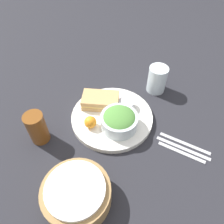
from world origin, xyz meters
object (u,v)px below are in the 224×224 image
at_px(salad_bowl, 119,120).
at_px(knife, 183,148).
at_px(drink_glass, 37,128).
at_px(spoon, 181,152).
at_px(plate, 112,117).
at_px(sandwich, 101,101).
at_px(water_glass, 157,79).
at_px(fork, 184,144).
at_px(bread_basket, 77,194).
at_px(dressing_cup, 126,104).

xyz_separation_m(salad_bowl, knife, (-0.23, -0.01, -0.05)).
distance_m(drink_glass, spoon, 0.49).
bearing_deg(drink_glass, knife, -161.21).
bearing_deg(plate, sandwich, -28.33).
height_order(salad_bowl, drink_glass, drink_glass).
bearing_deg(salad_bowl, water_glass, -103.14).
relative_size(salad_bowl, water_glass, 1.17).
distance_m(plate, fork, 0.28).
xyz_separation_m(plate, spoon, (-0.27, 0.04, -0.01)).
distance_m(bread_basket, knife, 0.38).
xyz_separation_m(plate, knife, (-0.28, 0.02, -0.01)).
bearing_deg(salad_bowl, bread_basket, 87.70).
bearing_deg(plate, water_glass, -114.61).
bearing_deg(bread_basket, plate, -84.31).
distance_m(bread_basket, fork, 0.40).
relative_size(dressing_cup, fork, 0.34).
distance_m(dressing_cup, drink_glass, 0.33).
xyz_separation_m(sandwich, spoon, (-0.34, 0.07, -0.04)).
bearing_deg(fork, water_glass, 131.49).
bearing_deg(knife, bread_basket, -125.17).
distance_m(drink_glass, water_glass, 0.51).
height_order(plate, bread_basket, bread_basket).
distance_m(knife, water_glass, 0.31).
relative_size(plate, fork, 1.70).
bearing_deg(dressing_cup, water_glass, -113.19).
bearing_deg(water_glass, plate, 65.39).
relative_size(fork, knife, 0.95).
bearing_deg(water_glass, bread_basket, 82.40).
relative_size(sandwich, fork, 0.88).
height_order(plate, salad_bowl, salad_bowl).
distance_m(knife, spoon, 0.02).
relative_size(fork, spoon, 1.11).
height_order(plate, spoon, plate).
bearing_deg(sandwich, water_glass, -130.98).
relative_size(sandwich, salad_bowl, 1.20).
relative_size(spoon, water_glass, 1.43).
relative_size(bread_basket, knife, 1.03).
bearing_deg(spoon, bread_basket, -126.79).
bearing_deg(water_glass, sandwich, 49.02).
bearing_deg(drink_glass, bread_basket, 149.45).
height_order(fork, knife, same).
bearing_deg(water_glass, spoon, 122.57).
xyz_separation_m(fork, spoon, (0.00, 0.04, 0.00)).
relative_size(salad_bowl, knife, 0.70).
distance_m(plate, water_glass, 0.25).
xyz_separation_m(dressing_cup, spoon, (-0.24, 0.10, -0.03)).
bearing_deg(knife, water_glass, 129.23).
bearing_deg(fork, sandwich, 178.16).
bearing_deg(drink_glass, fork, -159.33).
bearing_deg(plate, drink_glass, 43.09).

